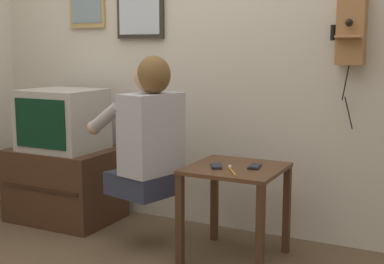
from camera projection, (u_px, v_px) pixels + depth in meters
name	position (u px, v px, depth m)	size (l,w,h in m)	color
wall_back	(204.00, 40.00, 3.60)	(6.80, 0.05, 2.55)	beige
side_table	(235.00, 186.00, 3.07)	(0.53, 0.52, 0.55)	#51331E
person	(148.00, 132.00, 3.20)	(0.57, 0.48, 0.84)	#2D3347
tv_stand	(65.00, 184.00, 3.83)	(0.73, 0.54, 0.52)	#422819
television	(63.00, 120.00, 3.73)	(0.52, 0.46, 0.42)	#ADA89E
wall_phone_antique	(351.00, 27.00, 3.07)	(0.20, 0.19, 0.84)	#9E6B3D
cell_phone_held	(216.00, 166.00, 3.04)	(0.11, 0.14, 0.01)	black
cell_phone_spare	(255.00, 167.00, 3.03)	(0.08, 0.13, 0.01)	black
toothbrush	(232.00, 171.00, 2.92)	(0.11, 0.16, 0.02)	orange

